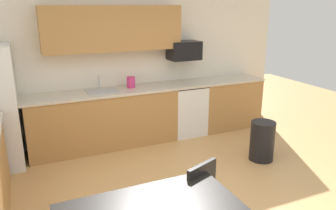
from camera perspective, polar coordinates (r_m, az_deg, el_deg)
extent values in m
cube|color=silver|center=(5.79, -6.73, 7.65)|extent=(5.80, 0.10, 2.70)
cube|color=#AD7A42|center=(5.54, -10.85, -2.59)|extent=(2.38, 0.60, 0.90)
cube|color=#AD7A42|center=(6.46, 10.06, 0.26)|extent=(1.17, 0.60, 0.90)
cube|color=beige|center=(5.55, -5.49, 2.75)|extent=(4.80, 0.64, 0.04)
cube|color=#AD7A42|center=(5.43, -9.31, 12.80)|extent=(2.20, 0.34, 0.70)
cube|color=white|center=(6.02, 3.04, -0.80)|extent=(0.60, 0.60, 0.88)
cube|color=black|center=(5.90, 3.11, 3.41)|extent=(0.60, 0.60, 0.03)
cube|color=black|center=(5.88, 2.75, 9.29)|extent=(0.54, 0.36, 0.32)
cube|color=#A5A8AD|center=(5.41, -11.17, 1.71)|extent=(0.48, 0.40, 0.14)
cylinder|color=#B2B5BA|center=(5.54, -11.69, 3.74)|extent=(0.02, 0.02, 0.24)
cube|color=black|center=(3.24, 8.22, -17.29)|extent=(0.52, 0.52, 0.05)
cube|color=black|center=(3.23, 5.75, -13.17)|extent=(0.37, 0.17, 0.40)
cylinder|color=black|center=(5.22, 15.77, -5.92)|extent=(0.36, 0.36, 0.60)
cylinder|color=#CC3372|center=(5.55, -6.34, 3.79)|extent=(0.14, 0.14, 0.20)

